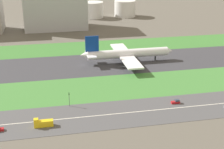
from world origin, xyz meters
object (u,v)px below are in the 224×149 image
object	(u,v)px
car_2	(176,102)
traffic_light	(69,98)
fuel_tank_east	(125,8)
hangar_building	(55,5)
airliner	(126,54)
fuel_tank_west	(62,13)
truck_0	(43,123)
fuel_tank_centre	(93,10)

from	to	relation	value
car_2	traffic_light	world-z (taller)	traffic_light
traffic_light	fuel_tank_east	size ratio (longest dim) A/B	0.30
traffic_light	hangar_building	xyz separation A→B (m)	(1.78, 174.01, 17.98)
airliner	fuel_tank_west	xyz separation A→B (m)	(-33.05, 159.00, 0.19)
fuel_tank_east	truck_0	bearing A→B (deg)	-111.90
traffic_light	truck_0	bearing A→B (deg)	-126.17
car_2	hangar_building	size ratio (longest dim) A/B	0.07
airliner	car_2	distance (m)	68.85
airliner	fuel_tank_east	bearing A→B (deg)	76.47
truck_0	fuel_tank_east	bearing A→B (deg)	-111.90
car_2	traffic_light	bearing A→B (deg)	171.47
airliner	fuel_tank_centre	world-z (taller)	airliner
traffic_light	fuel_tank_west	xyz separation A→B (m)	(10.83, 219.01, 2.13)
fuel_tank_west	traffic_light	bearing A→B (deg)	-92.83
airliner	fuel_tank_east	world-z (taller)	airliner
traffic_light	fuel_tank_east	world-z (taller)	fuel_tank_east
fuel_tank_west	fuel_tank_east	bearing A→B (deg)	0.00
airliner	hangar_building	size ratio (longest dim) A/B	1.10
airliner	truck_0	size ratio (longest dim) A/B	7.74
truck_0	fuel_tank_centre	xyz separation A→B (m)	(57.86, 237.00, 7.08)
car_2	traffic_light	size ratio (longest dim) A/B	0.61
truck_0	car_2	distance (m)	67.19
traffic_light	fuel_tank_east	bearing A→B (deg)	69.44
hangar_building	airliner	bearing A→B (deg)	-69.73
airliner	fuel_tank_west	world-z (taller)	airliner
fuel_tank_west	fuel_tank_east	xyz separation A→B (m)	(71.31, 0.00, 2.57)
airliner	traffic_light	bearing A→B (deg)	-126.18
car_2	fuel_tank_east	world-z (taller)	fuel_tank_east
airliner	hangar_building	distance (m)	122.58
hangar_building	fuel_tank_east	world-z (taller)	hangar_building
car_2	fuel_tank_west	size ratio (longest dim) A/B	0.18
hangar_building	car_2	bearing A→B (deg)	-74.20
car_2	fuel_tank_east	size ratio (longest dim) A/B	0.18
traffic_light	fuel_tank_west	world-z (taller)	fuel_tank_west
hangar_building	fuel_tank_centre	size ratio (longest dim) A/B	2.45
fuel_tank_centre	fuel_tank_east	xyz separation A→B (m)	(37.44, 0.00, 0.24)
fuel_tank_centre	hangar_building	bearing A→B (deg)	-133.65
hangar_building	fuel_tank_west	world-z (taller)	hangar_building
airliner	car_2	size ratio (longest dim) A/B	14.77
truck_0	fuel_tank_centre	distance (m)	244.06
airliner	truck_0	distance (m)	96.74
truck_0	car_2	xyz separation A→B (m)	(66.44, 10.00, -0.75)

